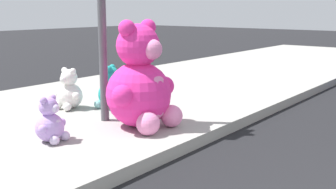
{
  "coord_description": "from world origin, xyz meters",
  "views": [
    {
      "loc": [
        -2.66,
        0.4,
        1.62
      ],
      "look_at": [
        1.36,
        3.6,
        0.55
      ],
      "focal_mm": 43.78,
      "sensor_mm": 36.0,
      "label": 1
    }
  ],
  "objects_px": {
    "plush_teal": "(110,91)",
    "plush_pink_large": "(141,85)",
    "plush_lavender": "(51,123)",
    "plush_white": "(69,92)"
  },
  "relations": [
    {
      "from": "plush_lavender",
      "to": "plush_white",
      "type": "height_order",
      "value": "plush_white"
    },
    {
      "from": "plush_lavender",
      "to": "plush_pink_large",
      "type": "bearing_deg",
      "value": -20.05
    },
    {
      "from": "plush_white",
      "to": "plush_teal",
      "type": "distance_m",
      "value": 0.61
    },
    {
      "from": "plush_lavender",
      "to": "plush_white",
      "type": "bearing_deg",
      "value": 44.57
    },
    {
      "from": "plush_lavender",
      "to": "plush_teal",
      "type": "height_order",
      "value": "plush_teal"
    },
    {
      "from": "plush_white",
      "to": "plush_teal",
      "type": "height_order",
      "value": "plush_teal"
    },
    {
      "from": "plush_lavender",
      "to": "plush_teal",
      "type": "bearing_deg",
      "value": 23.52
    },
    {
      "from": "plush_lavender",
      "to": "plush_teal",
      "type": "xyz_separation_m",
      "value": [
        1.57,
        0.68,
        0.05
      ]
    },
    {
      "from": "plush_white",
      "to": "plush_pink_large",
      "type": "bearing_deg",
      "value": -91.72
    },
    {
      "from": "plush_teal",
      "to": "plush_pink_large",
      "type": "bearing_deg",
      "value": -114.1
    }
  ]
}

